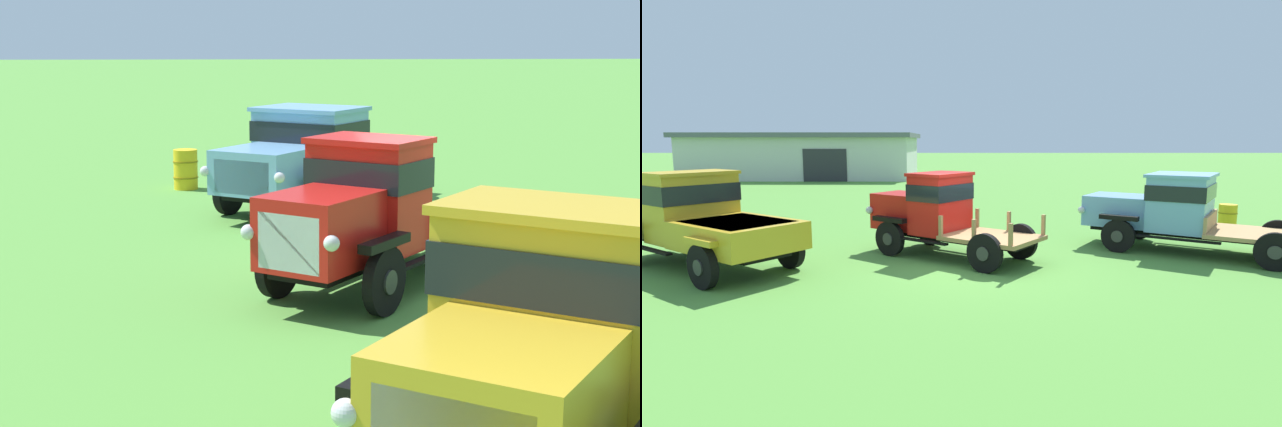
{
  "view_description": "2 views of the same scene",
  "coord_description": "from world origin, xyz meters",
  "views": [
    {
      "loc": [
        -14.11,
        2.62,
        3.56
      ],
      "look_at": [
        -0.29,
        1.87,
        1.0
      ],
      "focal_mm": 55.0,
      "sensor_mm": 36.0,
      "label": 1
    },
    {
      "loc": [
        -0.24,
        -11.49,
        2.93
      ],
      "look_at": [
        -0.29,
        1.87,
        1.0
      ],
      "focal_mm": 28.0,
      "sensor_mm": 36.0,
      "label": 2
    }
  ],
  "objects": [
    {
      "name": "vintage_truck_second_in_line",
      "position": [
        -0.95,
        1.34,
        1.13
      ],
      "size": [
        4.68,
        3.96,
        2.15
      ],
      "color": "black",
      "rests_on": "ground"
    },
    {
      "name": "vintage_truck_midrow_center",
      "position": [
        5.43,
        1.88,
        1.13
      ],
      "size": [
        5.77,
        4.74,
        2.09
      ],
      "color": "black",
      "rests_on": "ground"
    },
    {
      "name": "oil_drum_beside_row",
      "position": [
        8.39,
        4.5,
        0.46
      ],
      "size": [
        0.58,
        0.58,
        0.92
      ],
      "color": "gold",
      "rests_on": "ground"
    },
    {
      "name": "vintage_truck_foreground_near",
      "position": [
        -6.36,
        0.09,
        1.11
      ],
      "size": [
        5.38,
        4.49,
        2.23
      ],
      "color": "black",
      "rests_on": "ground"
    },
    {
      "name": "ground_plane",
      "position": [
        0.0,
        0.0,
        0.0
      ],
      "size": [
        240.0,
        240.0,
        0.0
      ],
      "primitive_type": "plane",
      "color": "#518E38"
    }
  ]
}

